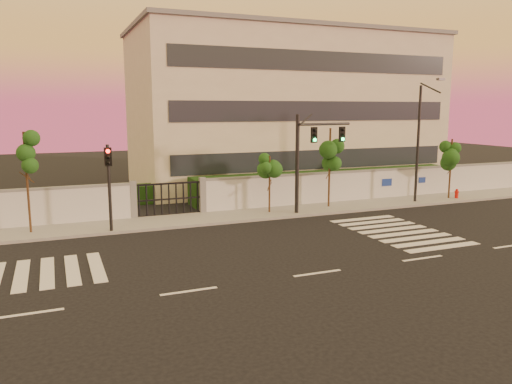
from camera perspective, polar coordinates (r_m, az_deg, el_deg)
ground at (r=19.33m, az=7.01°, el=-9.21°), size 120.00×120.00×0.00m
sidewalk at (r=28.58m, az=-3.32°, el=-2.83°), size 60.00×3.00×0.15m
perimeter_wall at (r=29.82m, az=-4.09°, el=-0.37°), size 60.00×0.36×2.20m
hedge_row at (r=32.76m, az=-3.82°, el=0.08°), size 41.00×4.25×1.80m
institutional_building at (r=41.98m, az=3.21°, el=9.48°), size 24.40×12.40×12.25m
road_markings at (r=21.93m, az=-1.47°, el=-6.82°), size 57.00×7.62×0.02m
street_tree_c at (r=26.55m, az=-24.80°, el=3.38°), size 1.41×1.13×5.09m
street_tree_d at (r=29.09m, az=1.58°, el=2.36°), size 1.31×1.04×3.47m
street_tree_e at (r=31.01m, az=8.46°, el=4.79°), size 1.50×1.20×5.00m
street_tree_f at (r=36.16m, az=21.42°, el=3.93°), size 1.43×1.14×4.16m
traffic_signal_main at (r=29.18m, az=6.06°, el=4.59°), size 3.69×0.63×5.85m
traffic_signal_secondary at (r=25.53m, az=-16.46°, el=1.58°), size 0.35×0.34×4.45m
streetlight_east at (r=33.87m, az=18.23°, el=5.90°), size 0.48×1.92×7.99m
fire_hydrant at (r=36.58m, az=21.95°, el=-0.28°), size 0.31×0.29×0.79m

